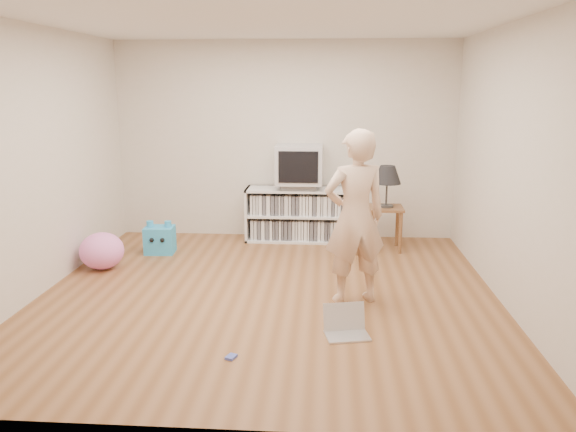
% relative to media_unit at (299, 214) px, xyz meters
% --- Properties ---
extents(ground, '(4.50, 4.50, 0.00)m').
position_rel_media_unit_xyz_m(ground, '(-0.20, -2.04, -0.35)').
color(ground, brown).
rests_on(ground, ground).
extents(walls, '(4.52, 4.52, 2.60)m').
position_rel_media_unit_xyz_m(walls, '(-0.20, -2.04, 0.95)').
color(walls, beige).
rests_on(walls, ground).
extents(ceiling, '(4.50, 4.50, 0.01)m').
position_rel_media_unit_xyz_m(ceiling, '(-0.20, -2.04, 2.25)').
color(ceiling, white).
rests_on(ceiling, walls).
extents(media_unit, '(1.40, 0.45, 0.70)m').
position_rel_media_unit_xyz_m(media_unit, '(0.00, 0.00, 0.00)').
color(media_unit, white).
rests_on(media_unit, ground).
extents(dvd_deck, '(0.45, 0.35, 0.07)m').
position_rel_media_unit_xyz_m(dvd_deck, '(0.00, -0.02, 0.39)').
color(dvd_deck, gray).
rests_on(dvd_deck, media_unit).
extents(crt_tv, '(0.60, 0.53, 0.50)m').
position_rel_media_unit_xyz_m(crt_tv, '(-0.00, -0.02, 0.67)').
color(crt_tv, '#B6B6BB').
rests_on(crt_tv, dvd_deck).
extents(side_table, '(0.42, 0.42, 0.55)m').
position_rel_media_unit_xyz_m(side_table, '(1.10, -0.39, 0.07)').
color(side_table, brown).
rests_on(side_table, ground).
extents(table_lamp, '(0.34, 0.34, 0.52)m').
position_rel_media_unit_xyz_m(table_lamp, '(1.10, -0.39, 0.59)').
color(table_lamp, '#333333').
rests_on(table_lamp, side_table).
extents(person, '(0.69, 0.56, 1.65)m').
position_rel_media_unit_xyz_m(person, '(0.63, -2.14, 0.48)').
color(person, beige).
rests_on(person, ground).
extents(laptop, '(0.41, 0.35, 0.24)m').
position_rel_media_unit_xyz_m(laptop, '(0.54, -2.89, -0.28)').
color(laptop, silver).
rests_on(laptop, ground).
extents(playing_cards, '(0.09, 0.11, 0.02)m').
position_rel_media_unit_xyz_m(playing_cards, '(-0.35, -3.38, -0.34)').
color(playing_cards, '#4859C1').
rests_on(playing_cards, ground).
extents(plush_blue, '(0.37, 0.32, 0.40)m').
position_rel_media_unit_xyz_m(plush_blue, '(-1.68, -0.73, -0.18)').
color(plush_blue, '#2CA1DE').
rests_on(plush_blue, ground).
extents(plush_pink, '(0.54, 0.54, 0.42)m').
position_rel_media_unit_xyz_m(plush_pink, '(-2.15, -1.37, -0.14)').
color(plush_pink, '#F37BD0').
rests_on(plush_pink, ground).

